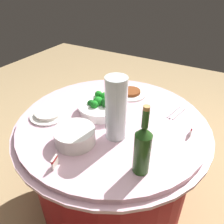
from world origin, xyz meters
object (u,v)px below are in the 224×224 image
at_px(serving_tongs, 176,113).
at_px(food_plate_rice, 48,114).
at_px(plate_stack, 75,136).
at_px(wine_bottle, 142,148).
at_px(label_placard_front, 192,129).
at_px(label_placard_mid, 55,162).
at_px(broccoli_bowl, 101,106).
at_px(food_plate_stir_fry, 131,93).
at_px(decorative_fruit_vase, 116,110).

distance_m(serving_tongs, food_plate_rice, 0.78).
bearing_deg(plate_stack, wine_bottle, 88.60).
xyz_separation_m(serving_tongs, label_placard_front, (0.15, 0.13, 0.03)).
bearing_deg(serving_tongs, label_placard_mid, -26.53).
bearing_deg(food_plate_rice, broccoli_bowl, 127.29).
distance_m(wine_bottle, food_plate_rice, 0.68).
distance_m(plate_stack, wine_bottle, 0.38).
relative_size(wine_bottle, food_plate_stir_fry, 1.53).
bearing_deg(food_plate_stir_fry, wine_bottle, 29.20).
xyz_separation_m(wine_bottle, label_placard_front, (-0.37, 0.13, -0.10)).
bearing_deg(wine_bottle, label_placard_front, 160.24).
height_order(broccoli_bowl, label_placard_front, broccoli_bowl).
xyz_separation_m(food_plate_rice, food_plate_stir_fry, (-0.49, 0.31, -0.00)).
relative_size(broccoli_bowl, label_placard_front, 5.09).
xyz_separation_m(broccoli_bowl, decorative_fruit_vase, (0.16, 0.19, 0.12)).
bearing_deg(food_plate_stir_fry, plate_stack, -2.58).
bearing_deg(plate_stack, serving_tongs, 144.04).
bearing_deg(food_plate_stir_fry, label_placard_mid, -0.08).
xyz_separation_m(wine_bottle, label_placard_mid, (0.17, -0.34, -0.10)).
bearing_deg(decorative_fruit_vase, label_placard_front, 121.74).
xyz_separation_m(wine_bottle, decorative_fruit_vase, (-0.16, -0.21, 0.03)).
bearing_deg(label_placard_front, broccoli_bowl, -83.76).
distance_m(broccoli_bowl, label_placard_front, 0.54).
height_order(plate_stack, wine_bottle, wine_bottle).
xyz_separation_m(serving_tongs, food_plate_stir_fry, (-0.09, -0.35, 0.01)).
bearing_deg(decorative_fruit_vase, serving_tongs, 149.34).
relative_size(plate_stack, wine_bottle, 0.62).
height_order(wine_bottle, serving_tongs, wine_bottle).
bearing_deg(plate_stack, decorative_fruit_vase, 133.45).
bearing_deg(label_placard_front, wine_bottle, -19.76).
distance_m(plate_stack, serving_tongs, 0.64).
bearing_deg(food_plate_rice, food_plate_stir_fry, 147.53).
xyz_separation_m(broccoli_bowl, plate_stack, (0.30, 0.03, -0.00)).
xyz_separation_m(food_plate_rice, label_placard_front, (-0.25, 0.79, 0.02)).
bearing_deg(plate_stack, food_plate_rice, -110.78).
xyz_separation_m(wine_bottle, serving_tongs, (-0.53, 0.01, -0.12)).
bearing_deg(decorative_fruit_vase, food_plate_stir_fry, -164.12).
bearing_deg(label_placard_mid, food_plate_rice, -132.88).
height_order(decorative_fruit_vase, food_plate_rice, decorative_fruit_vase).
xyz_separation_m(food_plate_rice, label_placard_mid, (0.29, 0.31, 0.02)).
relative_size(plate_stack, label_placard_front, 3.82).
bearing_deg(serving_tongs, plate_stack, -35.96).
relative_size(broccoli_bowl, serving_tongs, 1.67).
bearing_deg(plate_stack, broccoli_bowl, -174.18).
xyz_separation_m(plate_stack, wine_bottle, (0.01, 0.37, 0.09)).
relative_size(wine_bottle, serving_tongs, 2.01).
distance_m(food_plate_rice, label_placard_front, 0.83).
bearing_deg(wine_bottle, decorative_fruit_vase, -126.47).
height_order(broccoli_bowl, plate_stack, broccoli_bowl).
bearing_deg(label_placard_front, food_plate_rice, -72.21).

